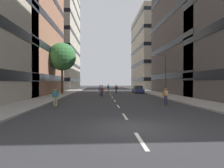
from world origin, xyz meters
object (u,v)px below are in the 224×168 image
Objects in this scene: street_tree_near at (62,57)px; skater_3 at (102,90)px; skater_0 at (116,88)px; skater_1 at (55,96)px; skater_2 at (100,90)px; skater_5 at (108,88)px; skater_4 at (166,95)px; parked_car_near at (138,90)px; streetlamp_right at (163,70)px.

street_tree_near reaches higher than skater_3.
skater_0 and skater_1 have the same top height.
skater_2 is (-3.14, -5.88, -0.03)m from skater_0.
skater_4 is at bearing -77.26° from skater_5.
skater_0 is at bearing 70.26° from skater_1.
skater_0 and skater_3 have the same top height.
parked_car_near is at bearing 86.91° from skater_4.
skater_5 reaches higher than parked_car_near.
skater_0 is 1.00× the size of skater_2.
streetlamp_right is (16.98, -5.59, -2.75)m from street_tree_near.
skater_0 is 1.00× the size of skater_3.
skater_1 is 1.00× the size of skater_5.
parked_car_near is at bearing 12.72° from street_tree_near.
street_tree_near is (-14.70, -3.32, 6.19)m from parked_car_near.
skater_2 is at bearing 117.57° from skater_4.
skater_1 is at bearing -103.57° from skater_5.
parked_car_near is 9.82m from streetlamp_right.
skater_4 is at bearing 5.55° from skater_1.
skater_1 is (-13.86, -11.67, -3.12)m from streetlamp_right.
skater_2 is (-7.69, -6.85, 0.29)m from parked_car_near.
skater_2 is at bearing -100.12° from skater_5.
streetlamp_right is 3.65× the size of skater_4.
parked_car_near is at bearing 60.61° from skater_1.
skater_1 is (3.12, -17.26, -5.87)m from street_tree_near.
street_tree_near is 5.23× the size of skater_2.
skater_3 is at bearing 120.84° from skater_4.
skater_4 is at bearing -93.09° from parked_car_near.
skater_5 is (8.68, 5.77, -5.87)m from street_tree_near.
skater_0 is 20.83m from skater_1.
skater_2 and skater_4 have the same top height.
skater_0 is 18.91m from skater_4.
parked_car_near is at bearing -22.14° from skater_5.
skater_3 is (-9.62, -0.10, -3.12)m from streetlamp_right.
skater_0 is 6.66m from skater_2.
skater_1 is 10.58m from skater_4.
skater_5 is (-1.48, 3.43, 0.00)m from skater_0.
parked_car_near is 16.29m from street_tree_near.
skater_0 is (-6.83, 7.94, -3.12)m from streetlamp_right.
street_tree_near reaches higher than skater_4.
skater_3 is (4.24, 11.57, 0.00)m from skater_1.
skater_1 is 1.00× the size of skater_4.
skater_2 is 1.00× the size of skater_3.
parked_car_near is 2.47× the size of skater_0.
streetlamp_right is 10.93m from skater_0.
street_tree_near is at bearing 100.24° from skater_1.
street_tree_near is 5.23× the size of skater_5.
skater_0 is 1.00× the size of skater_5.
streetlamp_right is at bearing -18.23° from street_tree_near.
skater_2 is 9.45m from skater_5.
street_tree_near is at bearing -166.98° from skater_0.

